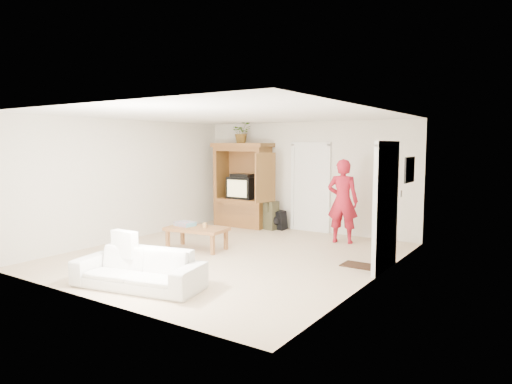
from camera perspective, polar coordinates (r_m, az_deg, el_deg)
floor at (r=8.64m, az=-3.17°, el=-7.89°), size 6.00×6.00×0.00m
ceiling at (r=8.40m, az=-3.27°, el=9.59°), size 6.00×6.00×0.00m
wall_back at (r=10.97m, az=6.20°, el=1.92°), size 5.50×0.00×5.50m
wall_front at (r=6.29m, az=-19.78°, el=-1.41°), size 5.50×0.00×5.50m
wall_left at (r=10.30m, az=-15.58°, el=1.48°), size 0.00×6.00×6.00m
wall_right at (r=7.13m, az=14.78°, el=-0.42°), size 0.00×6.00×6.00m
armoire at (r=11.53m, az=-1.58°, el=0.20°), size 1.82×1.14×2.10m
door_back at (r=10.90m, az=6.81°, el=0.41°), size 0.85×0.05×2.04m
doorway_right at (r=7.74m, az=15.98°, el=-2.05°), size 0.05×0.90×2.04m
framed_picture at (r=8.93m, az=18.65°, el=2.65°), size 0.03×0.60×0.48m
doormat at (r=8.08m, az=12.86°, el=-8.95°), size 0.60×0.40×0.02m
plant at (r=11.46m, az=-1.79°, el=7.45°), size 0.63×0.62×0.52m
man at (r=9.72m, az=10.78°, el=-1.13°), size 0.71×0.54×1.77m
sofa at (r=6.90m, az=-14.50°, el=-9.27°), size 2.02×1.12×0.56m
coffee_table at (r=9.08m, az=-7.43°, el=-4.76°), size 1.26×0.79×0.44m
towel at (r=9.26m, az=-8.85°, el=-3.95°), size 0.41×0.32×0.08m
candle at (r=9.00m, az=-6.43°, el=-4.15°), size 0.08×0.08×0.10m
backpack_black at (r=11.13m, az=2.86°, el=-3.56°), size 0.40×0.29×0.45m
backpack_olive at (r=11.13m, az=1.77°, el=-2.92°), size 0.40×0.32×0.69m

